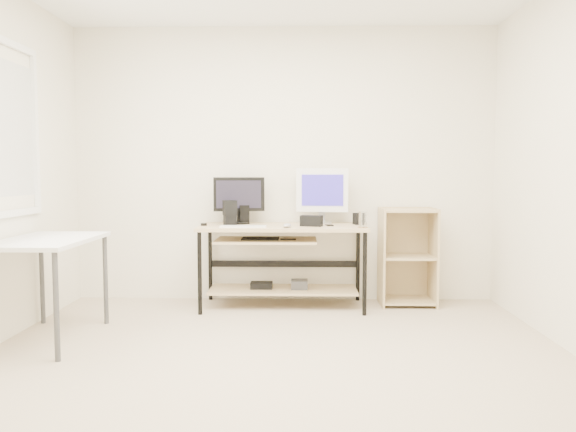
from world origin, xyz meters
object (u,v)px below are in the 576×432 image
(shelf_unit, at_px, (406,256))
(white_imac, at_px, (322,192))
(black_monitor, at_px, (239,197))
(desk, at_px, (280,248))
(side_table, at_px, (47,249))
(audio_controller, at_px, (244,215))

(shelf_unit, bearing_deg, white_imac, 178.53)
(black_monitor, bearing_deg, desk, -29.37)
(side_table, relative_size, audio_controller, 5.74)
(shelf_unit, relative_size, black_monitor, 1.90)
(white_imac, relative_size, audio_controller, 2.97)
(audio_controller, bearing_deg, shelf_unit, -15.71)
(desk, relative_size, shelf_unit, 1.67)
(desk, relative_size, side_table, 1.50)
(side_table, xyz_separation_m, shelf_unit, (2.83, 1.22, -0.22))
(shelf_unit, xyz_separation_m, black_monitor, (-1.56, -0.01, 0.55))
(shelf_unit, distance_m, white_imac, 0.99)
(audio_controller, bearing_deg, side_table, -154.61)
(shelf_unit, xyz_separation_m, audio_controller, (-1.51, -0.03, 0.38))
(side_table, bearing_deg, shelf_unit, 23.33)
(side_table, bearing_deg, audio_controller, 42.18)
(shelf_unit, bearing_deg, black_monitor, -179.73)
(black_monitor, bearing_deg, white_imac, -5.80)
(black_monitor, relative_size, white_imac, 0.92)
(audio_controller, bearing_deg, desk, -38.11)
(side_table, relative_size, black_monitor, 2.11)
(side_table, bearing_deg, black_monitor, 43.78)
(black_monitor, bearing_deg, side_table, -144.07)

